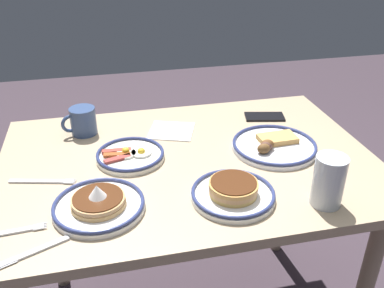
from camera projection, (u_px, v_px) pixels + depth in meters
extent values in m
cube|color=tan|center=(189.00, 163.00, 1.33)|extent=(1.16, 0.80, 0.03)
cylinder|color=gray|center=(283.00, 186.00, 1.87)|extent=(0.05, 0.05, 0.71)
cylinder|color=gray|center=(51.00, 217.00, 1.68)|extent=(0.05, 0.05, 0.71)
cylinder|color=silver|center=(130.00, 157.00, 1.32)|extent=(0.21, 0.21, 0.01)
torus|color=navy|center=(130.00, 153.00, 1.31)|extent=(0.21, 0.21, 0.01)
cylinder|color=white|center=(141.00, 153.00, 1.32)|extent=(0.06, 0.06, 0.01)
sphere|color=yellow|center=(141.00, 151.00, 1.31)|extent=(0.02, 0.02, 0.02)
cylinder|color=white|center=(126.00, 154.00, 1.31)|extent=(0.06, 0.06, 0.01)
sphere|color=yellow|center=(126.00, 151.00, 1.32)|extent=(0.02, 0.02, 0.02)
cube|color=#9B362B|center=(117.00, 151.00, 1.33)|extent=(0.09, 0.02, 0.01)
cube|color=#96441C|center=(117.00, 155.00, 1.30)|extent=(0.09, 0.03, 0.01)
cube|color=#9C3730|center=(118.00, 159.00, 1.28)|extent=(0.09, 0.04, 0.01)
cylinder|color=white|center=(274.00, 147.00, 1.37)|extent=(0.27, 0.27, 0.01)
torus|color=navy|center=(275.00, 144.00, 1.36)|extent=(0.27, 0.27, 0.01)
cube|color=tan|center=(277.00, 138.00, 1.39)|extent=(0.13, 0.08, 0.02)
ellipsoid|color=brown|center=(264.00, 149.00, 1.31)|extent=(0.04, 0.03, 0.03)
ellipsoid|color=brown|center=(266.00, 147.00, 1.33)|extent=(0.04, 0.03, 0.03)
ellipsoid|color=brown|center=(267.00, 145.00, 1.34)|extent=(0.04, 0.03, 0.03)
cylinder|color=white|center=(99.00, 207.00, 1.09)|extent=(0.24, 0.24, 0.01)
torus|color=navy|center=(99.00, 204.00, 1.09)|extent=(0.24, 0.24, 0.01)
cylinder|color=tan|center=(99.00, 203.00, 1.08)|extent=(0.14, 0.14, 0.01)
cylinder|color=tan|center=(98.00, 199.00, 1.08)|extent=(0.14, 0.14, 0.01)
cylinder|color=#4C2814|center=(98.00, 197.00, 1.08)|extent=(0.13, 0.13, 0.00)
cone|color=white|center=(97.00, 191.00, 1.07)|extent=(0.05, 0.05, 0.03)
cylinder|color=white|center=(233.00, 196.00, 1.14)|extent=(0.23, 0.23, 0.01)
torus|color=navy|center=(233.00, 192.00, 1.13)|extent=(0.23, 0.23, 0.01)
cylinder|color=gold|center=(233.00, 192.00, 1.13)|extent=(0.13, 0.13, 0.01)
cylinder|color=tan|center=(233.00, 188.00, 1.12)|extent=(0.13, 0.13, 0.01)
cylinder|color=#D79448|center=(233.00, 184.00, 1.12)|extent=(0.13, 0.13, 0.01)
cylinder|color=#4C2814|center=(234.00, 182.00, 1.11)|extent=(0.12, 0.12, 0.00)
cylinder|color=#334772|center=(83.00, 121.00, 1.45)|extent=(0.09, 0.09, 0.09)
torus|color=#334772|center=(71.00, 124.00, 1.43)|extent=(0.07, 0.03, 0.07)
cylinder|color=brown|center=(82.00, 113.00, 1.43)|extent=(0.07, 0.07, 0.01)
cylinder|color=silver|center=(329.00, 181.00, 1.09)|extent=(0.08, 0.08, 0.14)
cylinder|color=black|center=(327.00, 188.00, 1.10)|extent=(0.07, 0.07, 0.10)
cube|color=black|center=(264.00, 117.00, 1.58)|extent=(0.16, 0.10, 0.01)
cube|color=white|center=(172.00, 131.00, 1.48)|extent=(0.19, 0.18, 0.00)
cube|color=silver|center=(5.00, 233.00, 1.01)|extent=(0.18, 0.03, 0.01)
cube|color=silver|center=(40.00, 229.00, 1.02)|extent=(0.03, 0.00, 0.00)
cube|color=silver|center=(40.00, 227.00, 1.03)|extent=(0.03, 0.00, 0.00)
cube|color=silver|center=(40.00, 226.00, 1.03)|extent=(0.03, 0.00, 0.00)
cube|color=silver|center=(40.00, 224.00, 1.04)|extent=(0.03, 0.00, 0.00)
cube|color=silver|center=(41.00, 181.00, 1.20)|extent=(0.18, 0.06, 0.01)
cube|color=silver|center=(69.00, 183.00, 1.19)|extent=(0.03, 0.01, 0.00)
cube|color=silver|center=(70.00, 182.00, 1.20)|extent=(0.03, 0.01, 0.00)
cube|color=silver|center=(70.00, 181.00, 1.20)|extent=(0.03, 0.01, 0.00)
cube|color=silver|center=(71.00, 180.00, 1.21)|extent=(0.03, 0.01, 0.00)
cube|color=silver|center=(32.00, 253.00, 0.95)|extent=(0.17, 0.08, 0.01)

